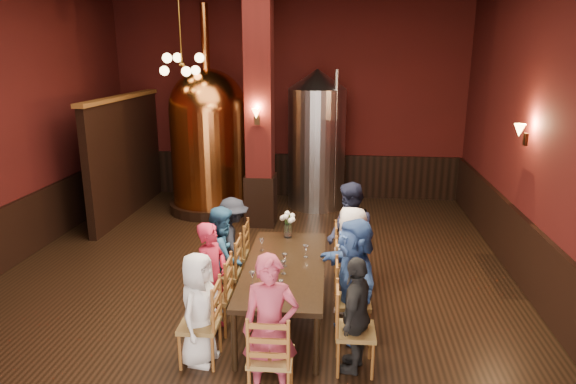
# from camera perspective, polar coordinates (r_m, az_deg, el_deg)

# --- Properties ---
(room) EXTENTS (10.00, 10.02, 4.50)m
(room) POSITION_cam_1_polar(r_m,az_deg,el_deg) (7.05, -4.45, 6.40)
(room) COLOR black
(room) RESTS_ON ground
(wainscot_right) EXTENTS (0.08, 9.90, 1.00)m
(wainscot_right) POSITION_cam_1_polar(r_m,az_deg,el_deg) (7.87, 25.76, -7.42)
(wainscot_right) COLOR black
(wainscot_right) RESTS_ON ground
(wainscot_back) EXTENTS (7.90, 0.08, 1.00)m
(wainscot_back) POSITION_cam_1_polar(r_m,az_deg,el_deg) (12.21, -0.02, 1.93)
(wainscot_back) COLOR black
(wainscot_back) RESTS_ON ground
(column) EXTENTS (0.58, 0.58, 4.50)m
(column) POSITION_cam_1_polar(r_m,az_deg,el_deg) (9.83, -3.17, 8.98)
(column) COLOR #45100E
(column) RESTS_ON ground
(partition) EXTENTS (0.22, 3.50, 2.40)m
(partition) POSITION_cam_1_polar(r_m,az_deg,el_deg) (11.21, -17.57, 3.65)
(partition) COLOR black
(partition) RESTS_ON ground
(pendant_cluster) EXTENTS (0.90, 0.90, 1.70)m
(pendant_cluster) POSITION_cam_1_polar(r_m,az_deg,el_deg) (10.22, -11.72, 13.72)
(pendant_cluster) COLOR #A57226
(pendant_cluster) RESTS_ON room
(sconce_wall) EXTENTS (0.20, 0.20, 0.36)m
(sconce_wall) POSITION_cam_1_polar(r_m,az_deg,el_deg) (8.15, 24.95, 5.89)
(sconce_wall) COLOR black
(sconce_wall) RESTS_ON room
(sconce_column) EXTENTS (0.20, 0.20, 0.36)m
(sconce_column) POSITION_cam_1_polar(r_m,az_deg,el_deg) (9.54, -3.46, 8.48)
(sconce_column) COLOR black
(sconce_column) RESTS_ON column
(dining_table) EXTENTS (1.06, 2.43, 0.75)m
(dining_table) POSITION_cam_1_polar(r_m,az_deg,el_deg) (6.53, -0.38, -8.63)
(dining_table) COLOR black
(dining_table) RESTS_ON ground
(chair_0) EXTENTS (0.47, 0.47, 0.92)m
(chair_0) POSITION_cam_1_polar(r_m,az_deg,el_deg) (5.89, -9.81, -14.23)
(chair_0) COLOR brown
(chair_0) RESTS_ON ground
(person_0) EXTENTS (0.52, 0.69, 1.28)m
(person_0) POSITION_cam_1_polar(r_m,az_deg,el_deg) (5.80, -9.89, -12.67)
(person_0) COLOR white
(person_0) RESTS_ON ground
(chair_1) EXTENTS (0.47, 0.47, 0.92)m
(chair_1) POSITION_cam_1_polar(r_m,az_deg,el_deg) (6.46, -8.33, -11.33)
(chair_1) COLOR brown
(chair_1) RESTS_ON ground
(person_1) EXTENTS (0.47, 0.59, 1.40)m
(person_1) POSITION_cam_1_polar(r_m,az_deg,el_deg) (6.35, -8.41, -9.40)
(person_1) COLOR #BA1F3B
(person_1) RESTS_ON ground
(chair_2) EXTENTS (0.47, 0.47, 0.92)m
(chair_2) POSITION_cam_1_polar(r_m,az_deg,el_deg) (7.04, -7.13, -8.94)
(chair_2) COLOR brown
(chair_2) RESTS_ON ground
(person_2) EXTENTS (0.39, 0.70, 1.39)m
(person_2) POSITION_cam_1_polar(r_m,az_deg,el_deg) (6.95, -7.20, -7.16)
(person_2) COLOR #285A87
(person_2) RESTS_ON ground
(chair_3) EXTENTS (0.47, 0.47, 0.92)m
(chair_3) POSITION_cam_1_polar(r_m,az_deg,el_deg) (7.64, -6.12, -6.88)
(chair_3) COLOR brown
(chair_3) RESTS_ON ground
(person_3) EXTENTS (0.78, 0.97, 1.32)m
(person_3) POSITION_cam_1_polar(r_m,az_deg,el_deg) (7.57, -6.16, -5.49)
(person_3) COLOR black
(person_3) RESTS_ON ground
(chair_4) EXTENTS (0.47, 0.47, 0.92)m
(chair_4) POSITION_cam_1_polar(r_m,az_deg,el_deg) (5.73, 7.50, -15.00)
(chair_4) COLOR brown
(chair_4) RESTS_ON ground
(person_4) EXTENTS (0.52, 0.82, 1.30)m
(person_4) POSITION_cam_1_polar(r_m,az_deg,el_deg) (5.64, 7.57, -13.33)
(person_4) COLOR black
(person_4) RESTS_ON ground
(chair_5) EXTENTS (0.47, 0.47, 0.92)m
(chair_5) POSITION_cam_1_polar(r_m,az_deg,el_deg) (6.32, 7.22, -11.93)
(chair_5) COLOR brown
(chair_5) RESTS_ON ground
(person_5) EXTENTS (0.89, 1.46, 1.50)m
(person_5) POSITION_cam_1_polar(r_m,az_deg,el_deg) (6.19, 7.31, -9.55)
(person_5) COLOR #315295
(person_5) RESTS_ON ground
(chair_6) EXTENTS (0.47, 0.47, 0.92)m
(chair_6) POSITION_cam_1_polar(r_m,az_deg,el_deg) (6.91, 7.00, -9.42)
(chair_6) COLOR brown
(chair_6) RESTS_ON ground
(person_6) EXTENTS (0.61, 0.79, 1.43)m
(person_6) POSITION_cam_1_polar(r_m,az_deg,el_deg) (6.81, 7.07, -7.47)
(person_6) COLOR silver
(person_6) RESTS_ON ground
(chair_7) EXTENTS (0.47, 0.47, 0.92)m
(chair_7) POSITION_cam_1_polar(r_m,az_deg,el_deg) (7.52, 6.82, -7.28)
(chair_7) COLOR brown
(chair_7) RESTS_ON ground
(person_7) EXTENTS (0.64, 0.85, 1.57)m
(person_7) POSITION_cam_1_polar(r_m,az_deg,el_deg) (7.40, 6.90, -4.96)
(person_7) COLOR #1A1D34
(person_7) RESTS_ON ground
(chair_8) EXTENTS (0.47, 0.47, 0.92)m
(chair_8) POSITION_cam_1_polar(r_m,az_deg,el_deg) (5.28, -1.94, -17.76)
(chair_8) COLOR brown
(chair_8) RESTS_ON ground
(person_8) EXTENTS (0.59, 0.43, 1.51)m
(person_8) POSITION_cam_1_polar(r_m,az_deg,el_deg) (5.12, -1.97, -14.98)
(person_8) COLOR #AA3850
(person_8) RESTS_ON ground
(copper_kettle) EXTENTS (1.86, 1.86, 4.26)m
(copper_kettle) POSITION_cam_1_polar(r_m,az_deg,el_deg) (10.98, -8.76, 5.83)
(copper_kettle) COLOR black
(copper_kettle) RESTS_ON ground
(steel_vessel) EXTENTS (1.37, 1.37, 2.99)m
(steel_vessel) POSITION_cam_1_polar(r_m,az_deg,el_deg) (11.17, 3.20, 5.85)
(steel_vessel) COLOR #B2B2B7
(steel_vessel) RESTS_ON ground
(rose_vase) EXTENTS (0.23, 0.23, 0.39)m
(rose_vase) POSITION_cam_1_polar(r_m,az_deg,el_deg) (7.35, -0.02, -3.21)
(rose_vase) COLOR white
(rose_vase) RESTS_ON dining_table
(wine_glass_0) EXTENTS (0.07, 0.07, 0.17)m
(wine_glass_0) POSITION_cam_1_polar(r_m,az_deg,el_deg) (5.96, -3.98, -9.58)
(wine_glass_0) COLOR white
(wine_glass_0) RESTS_ON dining_table
(wine_glass_1) EXTENTS (0.07, 0.07, 0.17)m
(wine_glass_1) POSITION_cam_1_polar(r_m,az_deg,el_deg) (5.74, -0.79, -10.55)
(wine_glass_1) COLOR white
(wine_glass_1) RESTS_ON dining_table
(wine_glass_2) EXTENTS (0.07, 0.07, 0.17)m
(wine_glass_2) POSITION_cam_1_polar(r_m,az_deg,el_deg) (6.93, -2.94, -5.87)
(wine_glass_2) COLOR white
(wine_glass_2) RESTS_ON dining_table
(wine_glass_3) EXTENTS (0.07, 0.07, 0.17)m
(wine_glass_3) POSITION_cam_1_polar(r_m,az_deg,el_deg) (6.71, 1.99, -6.60)
(wine_glass_3) COLOR white
(wine_glass_3) RESTS_ON dining_table
(wine_glass_4) EXTENTS (0.07, 0.07, 0.17)m
(wine_glass_4) POSITION_cam_1_polar(r_m,az_deg,el_deg) (6.23, -0.50, -8.37)
(wine_glass_4) COLOR white
(wine_glass_4) RESTS_ON dining_table
(wine_glass_5) EXTENTS (0.07, 0.07, 0.17)m
(wine_glass_5) POSITION_cam_1_polar(r_m,az_deg,el_deg) (6.44, -0.37, -7.57)
(wine_glass_5) COLOR white
(wine_glass_5) RESTS_ON dining_table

